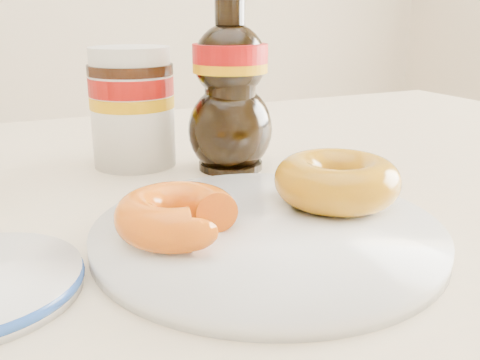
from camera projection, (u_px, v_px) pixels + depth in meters
name	position (u px, v px, depth m)	size (l,w,h in m)	color
dining_table	(198.00, 272.00, 0.54)	(1.40, 0.90, 0.75)	beige
plate	(268.00, 232.00, 0.41)	(0.27, 0.27, 0.01)	white
donut_bitten	(177.00, 215.00, 0.39)	(0.09, 0.09, 0.03)	orange
donut_whole	(337.00, 180.00, 0.46)	(0.11, 0.11, 0.04)	#A86C0A
nutella_jar	(132.00, 102.00, 0.60)	(0.09, 0.09, 0.13)	white
syrup_bottle	(230.00, 86.00, 0.58)	(0.10, 0.08, 0.19)	black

